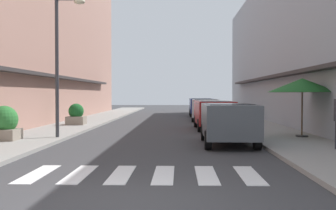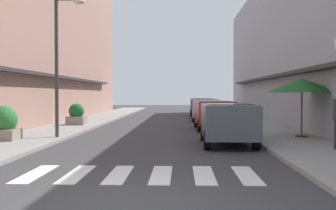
# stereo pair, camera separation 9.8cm
# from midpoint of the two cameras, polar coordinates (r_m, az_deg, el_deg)

# --- Properties ---
(ground_plane) EXTENTS (91.87, 91.87, 0.00)m
(ground_plane) POSITION_cam_midpoint_polar(r_m,az_deg,el_deg) (23.61, -0.56, -2.90)
(ground_plane) COLOR #38383A
(sidewalk_left) EXTENTS (2.81, 58.47, 0.12)m
(sidewalk_left) POSITION_cam_midpoint_polar(r_m,az_deg,el_deg) (24.31, -12.47, -2.66)
(sidewalk_left) COLOR gray
(sidewalk_left) RESTS_ON ground_plane
(sidewalk_right) EXTENTS (2.81, 58.47, 0.12)m
(sidewalk_right) POSITION_cam_midpoint_polar(r_m,az_deg,el_deg) (23.95, 11.54, -2.72)
(sidewalk_right) COLOR gray
(sidewalk_right) RESTS_ON ground_plane
(building_row_left) EXTENTS (5.50, 39.58, 11.94)m
(building_row_left) POSITION_cam_midpoint_polar(r_m,az_deg,el_deg) (26.81, -20.22, 10.33)
(building_row_left) COLOR #A87A6B
(building_row_left) RESTS_ON ground_plane
(building_row_right) EXTENTS (5.50, 39.58, 9.69)m
(building_row_right) POSITION_cam_midpoint_polar(r_m,az_deg,el_deg) (26.07, 19.73, 8.09)
(building_row_right) COLOR #939EA8
(building_row_right) RESTS_ON ground_plane
(crosswalk) EXTENTS (5.20, 2.20, 0.01)m
(crosswalk) POSITION_cam_midpoint_polar(r_m,az_deg,el_deg) (9.49, -3.78, -9.43)
(crosswalk) COLOR silver
(crosswalk) RESTS_ON ground_plane
(parked_car_near) EXTENTS (1.84, 4.06, 1.47)m
(parked_car_near) POSITION_cam_midpoint_polar(r_m,az_deg,el_deg) (14.95, 8.06, -1.91)
(parked_car_near) COLOR #4C5156
(parked_car_near) RESTS_ON ground_plane
(parked_car_mid) EXTENTS (1.89, 4.52, 1.47)m
(parked_car_mid) POSITION_cam_midpoint_polar(r_m,az_deg,el_deg) (21.36, 6.10, -0.89)
(parked_car_mid) COLOR maroon
(parked_car_mid) RESTS_ON ground_plane
(parked_car_far) EXTENTS (1.93, 4.15, 1.47)m
(parked_car_far) POSITION_cam_midpoint_polar(r_m,az_deg,el_deg) (28.16, 5.00, -0.32)
(parked_car_far) COLOR silver
(parked_car_far) RESTS_ON ground_plane
(parked_car_distant) EXTENTS (1.82, 4.43, 1.47)m
(parked_car_distant) POSITION_cam_midpoint_polar(r_m,az_deg,el_deg) (34.02, 4.41, -0.00)
(parked_car_distant) COLOR navy
(parked_car_distant) RESTS_ON ground_plane
(street_lamp) EXTENTS (1.19, 0.28, 5.53)m
(street_lamp) POSITION_cam_midpoint_polar(r_m,az_deg,el_deg) (16.95, -14.49, 7.14)
(street_lamp) COLOR #38383D
(street_lamp) RESTS_ON sidewalk_left
(cafe_umbrella) EXTENTS (2.72, 2.72, 2.31)m
(cafe_umbrella) POSITION_cam_midpoint_polar(r_m,az_deg,el_deg) (17.32, 17.69, 2.56)
(cafe_umbrella) COLOR #262626
(cafe_umbrella) RESTS_ON sidewalk_right
(planter_midblock) EXTENTS (1.04, 1.04, 1.26)m
(planter_midblock) POSITION_cam_midpoint_polar(r_m,az_deg,el_deg) (16.52, -21.61, -2.41)
(planter_midblock) COLOR gray
(planter_midblock) RESTS_ON sidewalk_left
(planter_far) EXTENTS (0.98, 0.98, 1.17)m
(planter_far) POSITION_cam_midpoint_polar(r_m,az_deg,el_deg) (23.68, -12.54, -1.35)
(planter_far) COLOR gray
(planter_far) RESTS_ON sidewalk_left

